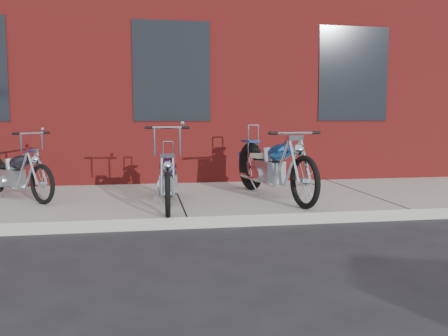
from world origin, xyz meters
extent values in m
plane|color=black|center=(0.00, 0.00, 0.00)|extent=(120.00, 120.00, 0.00)
cube|color=#969592|center=(0.00, 1.50, 0.07)|extent=(22.00, 3.00, 0.15)
cube|color=maroon|center=(0.00, 8.00, 4.00)|extent=(22.00, 10.00, 8.00)
torus|color=black|center=(-0.16, 1.26, 0.47)|extent=(0.16, 0.64, 0.64)
torus|color=black|center=(-0.24, -0.12, 0.44)|extent=(0.09, 0.58, 0.57)
cube|color=gray|center=(-0.19, 0.70, 0.46)|extent=(0.27, 0.37, 0.27)
ellipsoid|color=#551071|center=(-0.21, 0.45, 0.72)|extent=(0.26, 0.50, 0.27)
cube|color=black|center=(-0.18, 0.93, 0.64)|extent=(0.23, 0.26, 0.05)
cylinder|color=#B3BFCA|center=(-0.23, -0.01, 0.67)|extent=(0.05, 0.26, 0.48)
cylinder|color=#B3BFCA|center=(-0.23, 0.10, 1.26)|extent=(0.49, 0.05, 0.03)
cylinder|color=#B3BFCA|center=(-0.17, 1.19, 0.80)|extent=(0.02, 0.02, 0.42)
cylinder|color=#B3BFCA|center=(-0.08, 0.89, 0.34)|extent=(0.09, 0.80, 0.04)
torus|color=black|center=(1.29, 1.83, 0.55)|extent=(0.31, 0.82, 0.80)
torus|color=black|center=(1.64, 0.11, 0.51)|extent=(0.22, 0.73, 0.73)
cube|color=gray|center=(1.43, 1.13, 0.54)|extent=(0.40, 0.50, 0.34)
ellipsoid|color=blue|center=(1.49, 0.82, 0.86)|extent=(0.41, 0.66, 0.34)
cube|color=beige|center=(1.37, 1.41, 0.76)|extent=(0.33, 0.36, 0.07)
cylinder|color=#B3BFCA|center=(1.61, 0.24, 0.81)|extent=(0.11, 0.33, 0.60)
cylinder|color=#B3BFCA|center=(1.58, 0.38, 1.17)|extent=(0.61, 0.16, 0.03)
cylinder|color=#B3BFCA|center=(1.31, 1.74, 0.98)|extent=(0.03, 0.03, 0.54)
cylinder|color=#B3BFCA|center=(1.51, 1.39, 0.40)|extent=(0.25, 1.00, 0.05)
torus|color=black|center=(-1.85, 1.09, 0.44)|extent=(0.44, 0.47, 0.58)
cube|color=gray|center=(-2.41, 1.70, 0.46)|extent=(0.42, 0.43, 0.27)
ellipsoid|color=black|center=(-2.24, 1.51, 0.72)|extent=(0.50, 0.52, 0.27)
cube|color=black|center=(-2.57, 1.87, 0.64)|extent=(0.33, 0.33, 0.05)
cylinder|color=#B3BFCA|center=(-1.93, 1.17, 0.67)|extent=(0.20, 0.21, 0.48)
cylinder|color=#B3BFCA|center=(-2.00, 1.25, 1.16)|extent=(0.38, 0.35, 0.03)
cylinder|color=#B3BFCA|center=(-2.46, 1.91, 0.35)|extent=(0.57, 0.62, 0.04)
camera|label=1|loc=(-0.49, -5.76, 1.40)|focal=38.00mm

